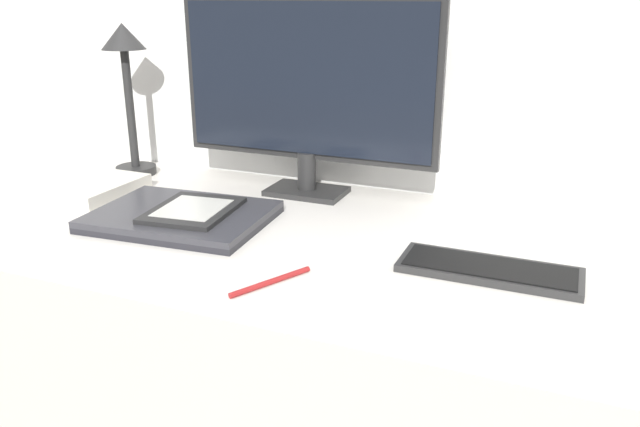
% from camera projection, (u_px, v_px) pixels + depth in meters
% --- Properties ---
extents(desk, '(1.31, 0.67, 0.75)m').
position_uv_depth(desk, '(305.00, 405.00, 1.28)').
color(desk, silver).
rests_on(desk, ground_plane).
extents(monitor, '(0.58, 0.11, 0.42)m').
position_uv_depth(monitor, '(307.00, 88.00, 1.32)').
color(monitor, '#262626').
rests_on(monitor, desk).
extents(keyboard, '(0.29, 0.11, 0.01)m').
position_uv_depth(keyboard, '(489.00, 269.00, 1.00)').
color(keyboard, '#282828').
rests_on(keyboard, desk).
extents(laptop, '(0.35, 0.27, 0.02)m').
position_uv_depth(laptop, '(182.00, 216.00, 1.22)').
color(laptop, '#232328').
rests_on(laptop, desk).
extents(ereader, '(0.17, 0.20, 0.01)m').
position_uv_depth(ereader, '(193.00, 210.00, 1.20)').
color(ereader, black).
rests_on(ereader, laptop).
extents(desk_lamp, '(0.10, 0.10, 0.36)m').
position_uv_depth(desk_lamp, '(127.00, 74.00, 1.47)').
color(desk_lamp, '#282828').
rests_on(desk_lamp, desk).
extents(notebook, '(0.21, 0.21, 0.03)m').
position_uv_depth(notebook, '(86.00, 187.00, 1.39)').
color(notebook, silver).
rests_on(notebook, desk).
extents(pen, '(0.08, 0.14, 0.01)m').
position_uv_depth(pen, '(270.00, 282.00, 0.96)').
color(pen, maroon).
rests_on(pen, desk).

